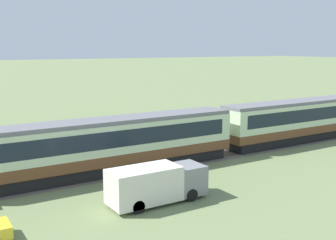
{
  "coord_description": "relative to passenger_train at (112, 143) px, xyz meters",
  "views": [
    {
      "loc": [
        -44.94,
        -27.29,
        9.54
      ],
      "look_at": [
        -25.94,
        3.33,
        3.26
      ],
      "focal_mm": 45.0,
      "sensor_mm": 36.0,
      "label": 1
    }
  ],
  "objects": [
    {
      "name": "delivery_truck_grey",
      "position": [
        -0.34,
        -7.23,
        -1.11
      ],
      "size": [
        6.31,
        2.2,
        2.34
      ],
      "color": "gray",
      "rests_on": "ground_plane"
    },
    {
      "name": "railway_track",
      "position": [
        0.68,
        0.0,
        -2.33
      ],
      "size": [
        169.59,
        3.6,
        0.04
      ],
      "color": "#665B51",
      "rests_on": "ground_plane"
    },
    {
      "name": "passenger_train",
      "position": [
        0.0,
        0.0,
        0.0
      ],
      "size": [
        111.21,
        2.96,
        4.22
      ],
      "color": "brown",
      "rests_on": "ground_plane"
    }
  ]
}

